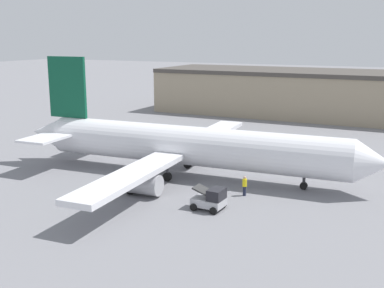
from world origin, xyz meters
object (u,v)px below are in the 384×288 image
airplane (183,145)px  baggage_tug (126,181)px  belt_loader_truck (211,199)px  ground_crew_worker (245,185)px

airplane → baggage_tug: bearing=-111.8°
belt_loader_truck → ground_crew_worker: bearing=76.4°
baggage_tug → airplane: bearing=58.6°
airplane → ground_crew_worker: airplane is taller
airplane → belt_loader_truck: 10.68m
ground_crew_worker → belt_loader_truck: size_ratio=0.69×
airplane → baggage_tug: airplane is taller
airplane → belt_loader_truck: airplane is taller
ground_crew_worker → baggage_tug: baggage_tug is taller
ground_crew_worker → baggage_tug: 10.91m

